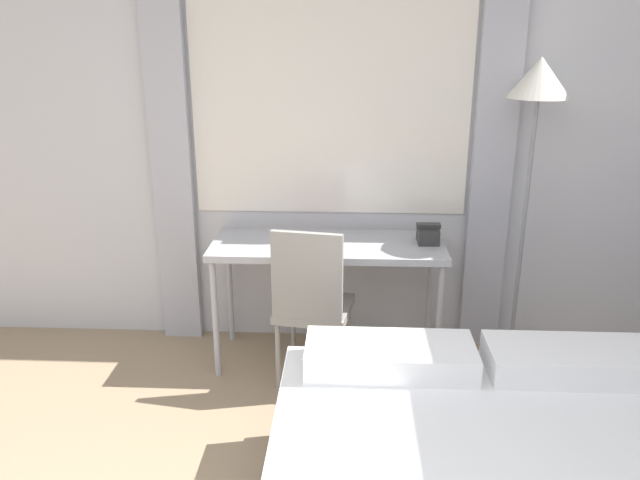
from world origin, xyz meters
name	(u,v)px	position (x,y,z in m)	size (l,w,h in m)	color
wall_back_with_window	(295,130)	(0.03, 2.66, 1.35)	(5.71, 0.13, 2.70)	silver
desk	(328,253)	(0.24, 2.32, 0.69)	(1.35, 0.53, 0.76)	#B2B2B7
desk_chair	(311,299)	(0.16, 2.04, 0.52)	(0.46, 0.46, 0.94)	gray
standing_lamp	(537,106)	(1.36, 2.37, 1.54)	(0.33, 0.33, 1.79)	#4C4C51
telephone	(428,234)	(0.82, 2.36, 0.81)	(0.14, 0.16, 0.11)	#2D2D2D
book	(310,243)	(0.14, 2.27, 0.77)	(0.30, 0.21, 0.02)	maroon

